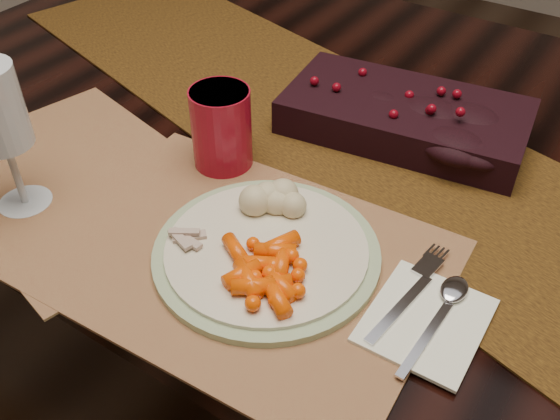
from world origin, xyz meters
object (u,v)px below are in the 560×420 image
Objects in this scene: turkey_shreds at (186,233)px; centerpiece at (405,111)px; dining_table at (372,304)px; wine_glass at (5,141)px; placemat_main at (241,258)px; mashed_potatoes at (274,196)px; red_cup at (222,128)px; napkin at (426,320)px; baby_carrots at (267,262)px; dinner_plate at (266,252)px.

centerpiece is at bearing 73.67° from turkey_shreds.
wine_glass is (-0.35, -0.41, 0.48)m from dining_table.
placemat_main is 0.09m from mashed_potatoes.
dining_table is at bearing 46.43° from red_cup.
turkey_shreds is at bearing -171.31° from napkin.
red_cup is at bearing 139.38° from baby_carrots.
centerpiece is at bearing 117.55° from napkin.
wine_glass reaches higher than placemat_main.
napkin is at bearing 10.99° from wine_glass.
dining_table is at bearing 78.55° from mashed_potatoes.
wine_glass reaches higher than dinner_plate.
wine_glass is at bearing -164.41° from dinner_plate.
placemat_main reaches higher than dining_table.
red_cup is at bearing 153.86° from mashed_potatoes.
baby_carrots is at bearing -90.33° from dining_table.
mashed_potatoes is 0.34m from wine_glass.
dinner_plate is at bearing 23.10° from turkey_shreds.
baby_carrots is 1.38× the size of mashed_potatoes.
red_cup is at bearing 141.86° from dinner_plate.
placemat_main is at bearing -97.94° from dining_table.
dining_table is at bearing 79.51° from placemat_main.
dining_table is 0.41m from centerpiece.
dinner_plate is (-0.02, -0.34, -0.03)m from centerpiece.
baby_carrots reaches higher than turkey_shreds.
centerpiece is 0.40m from turkey_shreds.
mashed_potatoes is 0.59× the size of napkin.
baby_carrots is 0.82× the size of napkin.
centerpiece is 3.17× the size of baby_carrots.
wine_glass reaches higher than dining_table.
napkin is (0.23, -0.05, -0.04)m from mashed_potatoes.
placemat_main is at bearing -86.53° from mashed_potatoes.
baby_carrots is 0.24m from red_cup.
centerpiece is at bearing 79.80° from mashed_potatoes.
napkin is at bearing 5.04° from placemat_main.
centerpiece reaches higher than dinner_plate.
placemat_main is 0.32m from wine_glass.
turkey_shreds is 0.18m from red_cup.
napkin is (0.18, 0.04, -0.02)m from baby_carrots.
dining_table is at bearing 85.99° from dinner_plate.
red_cup is (-0.16, 0.13, 0.05)m from dinner_plate.
centerpiece is at bearing 50.05° from red_cup.
placemat_main is 0.21m from red_cup.
wine_glass is at bearing -127.57° from red_cup.
baby_carrots reaches higher than dining_table.
centerpiece reaches higher than napkin.
wine_glass reaches higher than mashed_potatoes.
centerpiece is at bearing 89.91° from baby_carrots.
baby_carrots is at bearing -40.62° from red_cup.
dinner_plate is 0.21m from red_cup.
baby_carrots is at bearing 5.00° from turkey_shreds.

